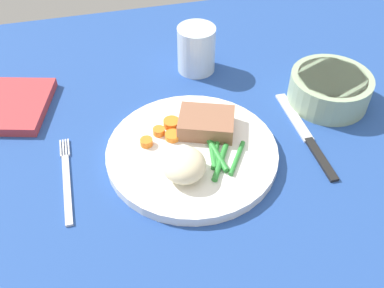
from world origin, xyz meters
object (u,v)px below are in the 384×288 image
(meat_portion, at_px, (207,121))
(water_glass, at_px, (196,52))
(napkin, at_px, (16,105))
(dinner_plate, at_px, (192,153))
(knife, at_px, (306,136))
(salad_bowl, at_px, (330,87))
(fork, at_px, (67,179))

(meat_portion, height_order, water_glass, water_glass)
(meat_portion, xyz_separation_m, napkin, (-0.30, 0.14, -0.02))
(dinner_plate, xyz_separation_m, meat_portion, (0.03, 0.04, 0.02))
(knife, xyz_separation_m, salad_bowl, (0.07, 0.08, 0.03))
(water_glass, distance_m, salad_bowl, 0.25)
(meat_portion, bearing_deg, salad_bowl, 8.06)
(water_glass, bearing_deg, napkin, -172.92)
(meat_portion, height_order, salad_bowl, salad_bowl)
(knife, distance_m, napkin, 0.48)
(fork, distance_m, salad_bowl, 0.45)
(salad_bowl, bearing_deg, napkin, 168.19)
(fork, xyz_separation_m, knife, (0.37, -0.00, -0.00))
(fork, relative_size, napkin, 1.21)
(dinner_plate, distance_m, napkin, 0.32)
(water_glass, bearing_deg, salad_bowl, -37.45)
(fork, bearing_deg, dinner_plate, 3.90)
(salad_bowl, bearing_deg, meat_portion, -171.94)
(fork, bearing_deg, napkin, 115.22)
(salad_bowl, bearing_deg, water_glass, 142.55)
(meat_portion, relative_size, salad_bowl, 0.62)
(fork, bearing_deg, water_glass, 44.90)
(meat_portion, distance_m, salad_bowl, 0.23)
(salad_bowl, bearing_deg, knife, -134.01)
(meat_portion, distance_m, napkin, 0.33)
(knife, bearing_deg, water_glass, 118.42)
(fork, relative_size, salad_bowl, 1.22)
(fork, bearing_deg, meat_portion, 14.13)
(dinner_plate, height_order, fork, dinner_plate)
(water_glass, xyz_separation_m, salad_bowl, (0.19, -0.15, -0.01))
(knife, height_order, water_glass, water_glass)
(dinner_plate, height_order, meat_portion, meat_portion)
(meat_portion, xyz_separation_m, water_glass, (0.03, 0.18, 0.01))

